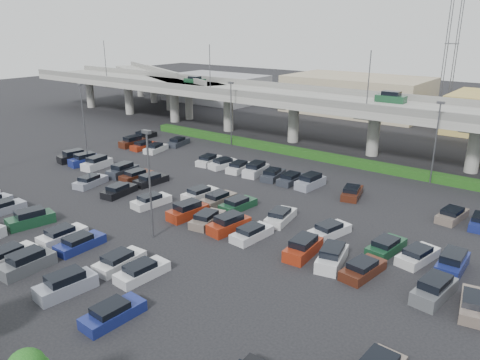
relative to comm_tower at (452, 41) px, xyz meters
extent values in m
plane|color=black|center=(-4.00, -74.00, -15.61)|extent=(280.00, 280.00, 0.00)
cube|color=gray|center=(-4.00, -42.00, -8.36)|extent=(150.00, 13.00, 1.10)
cube|color=#63625E|center=(-4.00, -48.25, -7.31)|extent=(150.00, 0.50, 1.00)
cube|color=#63625E|center=(-4.00, -35.75, -7.31)|extent=(150.00, 0.50, 1.00)
cylinder|color=gray|center=(-69.00, -42.00, -12.26)|extent=(1.80, 1.80, 6.70)
cube|color=#63625E|center=(-69.00, -42.00, -9.11)|extent=(2.60, 9.75, 0.50)
cylinder|color=gray|center=(-55.00, -42.00, -12.26)|extent=(1.80, 1.80, 6.70)
cube|color=#63625E|center=(-55.00, -42.00, -9.11)|extent=(2.60, 9.75, 0.50)
cylinder|color=gray|center=(-41.00, -42.00, -12.26)|extent=(1.80, 1.80, 6.70)
cube|color=#63625E|center=(-41.00, -42.00, -9.11)|extent=(2.60, 9.75, 0.50)
cylinder|color=gray|center=(-27.00, -42.00, -12.26)|extent=(1.80, 1.80, 6.70)
cube|color=#63625E|center=(-27.00, -42.00, -9.11)|extent=(2.60, 9.75, 0.50)
cylinder|color=gray|center=(-13.00, -42.00, -12.26)|extent=(1.80, 1.80, 6.70)
cube|color=#63625E|center=(-13.00, -42.00, -9.11)|extent=(2.60, 9.75, 0.50)
cylinder|color=gray|center=(1.00, -42.00, -12.26)|extent=(1.80, 1.80, 6.70)
cube|color=#63625E|center=(1.00, -42.00, -9.11)|extent=(2.60, 9.75, 0.50)
cylinder|color=gray|center=(15.00, -42.00, -12.26)|extent=(1.80, 1.80, 6.70)
cube|color=#63625E|center=(15.00, -42.00, -9.11)|extent=(2.60, 9.75, 0.50)
cube|color=#174228|center=(-38.00, -39.00, -7.40)|extent=(4.40, 1.82, 0.82)
cube|color=black|center=(-38.00, -39.00, -6.77)|extent=(2.30, 1.60, 0.50)
cube|color=#174228|center=(2.00, -39.00, -7.29)|extent=(4.40, 1.82, 1.05)
cube|color=black|center=(2.00, -39.00, -6.47)|extent=(2.60, 1.60, 0.65)
cylinder|color=#4C4C51|center=(-54.00, -48.10, -3.81)|extent=(0.14, 0.14, 8.00)
cylinder|color=#4C4C51|center=(-26.00, -48.10, -3.81)|extent=(0.14, 0.14, 8.00)
cylinder|color=#4C4C51|center=(2.00, -48.10, -3.81)|extent=(0.14, 0.14, 8.00)
cube|color=gray|center=(-56.00, -31.00, -8.36)|extent=(50.93, 30.13, 1.10)
cube|color=#63625E|center=(-56.00, -31.00, -7.31)|extent=(47.34, 22.43, 1.00)
cylinder|color=gray|center=(-73.22, -22.97, -12.26)|extent=(1.60, 1.60, 6.70)
cylinder|color=gray|center=(-62.34, -28.04, -12.26)|extent=(1.60, 1.60, 6.70)
cylinder|color=gray|center=(-51.47, -33.11, -12.26)|extent=(1.60, 1.60, 6.70)
cylinder|color=gray|center=(-40.59, -38.18, -12.26)|extent=(1.60, 1.60, 6.70)
cube|color=#164012|center=(-4.00, -49.00, -15.06)|extent=(66.00, 1.60, 1.10)
cube|color=silver|center=(-10.25, -92.50, -15.20)|extent=(2.12, 4.51, 0.82)
cube|color=black|center=(-10.25, -92.70, -14.57)|extent=(1.76, 2.40, 0.50)
cube|color=#575A5E|center=(-7.50, -92.50, -15.09)|extent=(1.95, 4.45, 1.05)
cube|color=black|center=(-7.50, -92.50, -14.27)|extent=(1.68, 2.65, 0.65)
cube|color=gray|center=(-2.00, -92.50, -15.09)|extent=(2.30, 4.58, 1.05)
cube|color=black|center=(-2.00, -92.50, -14.27)|extent=(1.88, 2.76, 0.65)
cube|color=navy|center=(3.50, -92.50, -15.20)|extent=(2.00, 4.47, 0.82)
cube|color=black|center=(3.50, -92.70, -14.57)|extent=(1.70, 2.36, 0.50)
cube|color=gray|center=(-21.25, -87.50, -15.20)|extent=(1.93, 4.44, 0.82)
cube|color=black|center=(-21.25, -87.70, -14.57)|extent=(1.66, 2.34, 0.50)
cube|color=#174228|center=(-15.75, -87.50, -15.09)|extent=(2.67, 4.68, 1.05)
cube|color=black|center=(-15.75, -87.50, -14.27)|extent=(2.09, 2.87, 0.65)
cube|color=silver|center=(-10.25, -87.50, -15.20)|extent=(1.83, 4.40, 0.82)
cube|color=black|center=(-10.25, -87.70, -14.57)|extent=(1.60, 2.30, 0.50)
cube|color=navy|center=(-7.50, -87.50, -15.20)|extent=(1.90, 4.43, 0.82)
cube|color=black|center=(-7.50, -87.70, -14.57)|extent=(1.65, 2.33, 0.50)
cube|color=silver|center=(-2.00, -87.50, -15.20)|extent=(2.02, 4.48, 0.82)
cube|color=black|center=(-2.00, -87.70, -14.57)|extent=(1.71, 2.37, 0.50)
cube|color=silver|center=(0.75, -87.50, -15.20)|extent=(2.08, 4.50, 0.82)
cube|color=black|center=(0.75, -87.70, -14.57)|extent=(1.74, 2.39, 0.50)
cube|color=gray|center=(-21.25, -76.50, -15.20)|extent=(2.59, 4.66, 0.82)
cube|color=black|center=(-21.25, -76.70, -14.57)|extent=(1.99, 2.55, 0.50)
cube|color=black|center=(-15.75, -76.50, -15.20)|extent=(2.39, 4.60, 0.82)
cube|color=black|center=(-15.75, -76.70, -14.57)|extent=(1.89, 2.49, 0.50)
cube|color=silver|center=(-10.25, -76.50, -15.20)|extent=(2.24, 4.56, 0.82)
cube|color=black|center=(-10.25, -76.70, -14.57)|extent=(1.82, 2.44, 0.50)
cube|color=maroon|center=(-4.75, -76.50, -15.09)|extent=(2.28, 4.57, 1.05)
cube|color=black|center=(-4.75, -76.50, -14.27)|extent=(1.87, 2.76, 0.65)
cube|color=#74665B|center=(-2.00, -76.50, -15.20)|extent=(2.54, 4.64, 0.82)
cube|color=black|center=(-2.00, -76.70, -14.57)|extent=(1.97, 2.54, 0.50)
cube|color=maroon|center=(0.75, -76.50, -15.09)|extent=(2.44, 4.62, 1.05)
cube|color=black|center=(0.75, -76.50, -14.27)|extent=(1.96, 2.81, 0.65)
cube|color=silver|center=(3.50, -76.50, -15.20)|extent=(2.19, 4.54, 0.82)
cube|color=black|center=(3.50, -76.70, -14.57)|extent=(1.79, 2.43, 0.50)
cube|color=maroon|center=(9.00, -76.50, -15.09)|extent=(2.07, 4.50, 1.05)
cube|color=black|center=(9.00, -76.50, -14.27)|extent=(1.75, 2.69, 0.65)
cube|color=silver|center=(11.75, -76.50, -15.09)|extent=(2.73, 4.69, 1.05)
cube|color=black|center=(11.75, -76.50, -14.27)|extent=(2.13, 2.88, 0.65)
cube|color=#451E12|center=(14.50, -76.50, -15.20)|extent=(2.41, 4.61, 0.82)
cube|color=black|center=(14.50, -76.70, -14.57)|extent=(1.90, 2.50, 0.50)
cube|color=#575A5E|center=(20.00, -76.50, -15.09)|extent=(2.36, 4.59, 1.05)
cube|color=black|center=(20.00, -76.50, -14.27)|extent=(1.91, 2.78, 0.65)
cube|color=#74665B|center=(22.75, -76.50, -15.20)|extent=(2.57, 4.65, 0.82)
cube|color=black|center=(22.75, -76.70, -14.57)|extent=(1.98, 2.55, 0.50)
cube|color=black|center=(-32.25, -71.50, -15.09)|extent=(2.54, 4.64, 1.05)
cube|color=black|center=(-32.25, -71.50, -14.27)|extent=(2.02, 2.83, 0.65)
cube|color=navy|center=(-29.50, -71.50, -15.09)|extent=(2.39, 4.60, 1.05)
cube|color=black|center=(-29.50, -71.50, -14.27)|extent=(1.94, 2.79, 0.65)
cube|color=silver|center=(-26.75, -71.50, -15.09)|extent=(2.43, 4.62, 1.05)
cube|color=black|center=(-26.75, -71.50, -14.27)|extent=(1.96, 2.80, 0.65)
cube|color=#2D313A|center=(-21.25, -71.50, -15.09)|extent=(2.33, 4.59, 1.05)
cube|color=black|center=(-21.25, -71.50, -14.27)|extent=(1.90, 2.77, 0.65)
cube|color=#451E12|center=(-18.50, -71.50, -15.20)|extent=(1.95, 4.45, 0.82)
cube|color=black|center=(-18.50, -71.70, -14.57)|extent=(1.67, 2.35, 0.50)
cube|color=black|center=(-15.75, -71.50, -15.20)|extent=(2.02, 4.48, 0.82)
cube|color=black|center=(-15.75, -71.70, -14.57)|extent=(1.70, 2.37, 0.50)
cube|color=silver|center=(-7.50, -71.50, -15.20)|extent=(2.23, 4.55, 0.82)
cube|color=black|center=(-7.50, -71.70, -14.57)|extent=(1.81, 2.44, 0.50)
cube|color=#74665B|center=(-4.75, -71.50, -15.20)|extent=(2.02, 4.48, 0.82)
cube|color=black|center=(-4.75, -71.70, -14.57)|extent=(1.70, 2.37, 0.50)
cube|color=#174228|center=(-2.00, -71.50, -15.20)|extent=(2.21, 4.55, 0.82)
cube|color=black|center=(-2.00, -71.70, -14.57)|extent=(1.80, 2.43, 0.50)
cube|color=silver|center=(3.50, -71.50, -15.20)|extent=(2.51, 4.64, 0.82)
cube|color=black|center=(3.50, -71.70, -14.57)|extent=(1.95, 2.53, 0.50)
cube|color=silver|center=(9.00, -71.50, -15.20)|extent=(2.78, 4.70, 0.82)
cube|color=black|center=(9.00, -71.69, -14.57)|extent=(2.09, 2.61, 0.50)
cube|color=#174228|center=(14.50, -71.50, -15.20)|extent=(2.34, 4.59, 0.82)
cube|color=black|center=(14.50, -71.70, -14.57)|extent=(1.87, 2.48, 0.50)
cube|color=silver|center=(17.25, -71.50, -15.20)|extent=(2.67, 4.68, 0.82)
cube|color=black|center=(17.25, -71.70, -14.57)|extent=(2.03, 2.57, 0.50)
cube|color=navy|center=(20.00, -71.50, -15.09)|extent=(1.88, 4.42, 1.05)
cube|color=black|center=(20.00, -71.50, -14.27)|extent=(1.63, 2.62, 0.65)
cube|color=#451E12|center=(-32.25, -60.50, -15.09)|extent=(2.03, 4.48, 1.05)
cube|color=black|center=(-32.25, -60.50, -14.27)|extent=(1.73, 2.68, 0.65)
cube|color=maroon|center=(-29.50, -60.50, -15.20)|extent=(1.94, 4.45, 0.82)
cube|color=black|center=(-29.50, -60.70, -14.57)|extent=(1.66, 2.34, 0.50)
cube|color=silver|center=(-26.75, -60.50, -15.20)|extent=(2.74, 4.69, 0.82)
cube|color=black|center=(-26.75, -60.70, -14.57)|extent=(2.07, 2.59, 0.50)
cube|color=silver|center=(-15.75, -60.50, -15.20)|extent=(2.46, 4.62, 0.82)
cube|color=black|center=(-15.75, -60.70, -14.57)|extent=(1.93, 2.51, 0.50)
cube|color=silver|center=(-13.00, -60.50, -15.20)|extent=(2.59, 4.66, 0.82)
cube|color=black|center=(-13.00, -60.70, -14.57)|extent=(1.99, 2.55, 0.50)
cube|color=silver|center=(-10.25, -60.50, -15.20)|extent=(2.29, 4.57, 0.82)
cube|color=black|center=(-10.25, -60.70, -14.57)|extent=(1.84, 2.46, 0.50)
cube|color=silver|center=(-7.50, -60.50, -15.09)|extent=(2.38, 4.60, 1.05)
cube|color=black|center=(-7.50, -60.50, -14.27)|extent=(1.93, 2.79, 0.65)
cube|color=#2D313A|center=(-4.75, -60.50, -15.20)|extent=(2.60, 4.66, 0.82)
cube|color=black|center=(-4.75, -60.70, -14.57)|extent=(2.00, 2.56, 0.50)
cube|color=#2D313A|center=(-2.00, -60.50, -15.20)|extent=(1.86, 4.42, 0.82)
cube|color=black|center=(-2.00, -60.70, -14.57)|extent=(1.62, 2.31, 0.50)
cube|color=gray|center=(0.75, -60.50, -15.09)|extent=(2.19, 4.54, 1.05)
cube|color=black|center=(0.75, -60.50, -14.27)|extent=(1.82, 2.73, 0.65)
cube|color=#451E12|center=(6.25, -60.50, -15.20)|extent=(2.81, 4.71, 0.82)
cube|color=black|center=(6.25, -60.69, -14.57)|extent=(2.10, 2.61, 0.50)
cube|color=#74665B|center=(17.25, -60.50, -15.20)|extent=(2.39, 4.60, 0.82)
cube|color=black|center=(17.25, -60.70, -14.57)|extent=(1.90, 2.49, 0.50)
cube|color=black|center=(-35.00, -55.50, -15.20)|extent=(2.06, 4.49, 0.82)
cube|color=black|center=(-35.00, -55.70, -14.57)|extent=(1.73, 2.38, 0.50)
cube|color=#2D313A|center=(-26.75, -55.50, -15.20)|extent=(2.67, 4.68, 0.82)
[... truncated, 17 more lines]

